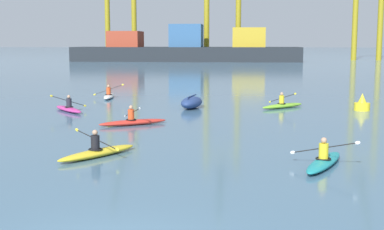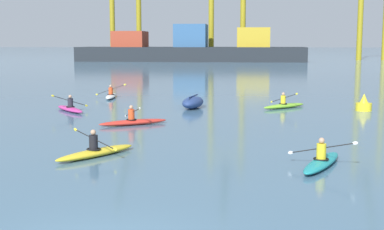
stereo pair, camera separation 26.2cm
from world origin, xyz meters
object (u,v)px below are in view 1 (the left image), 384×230
at_px(channel_buoy, 362,104).
at_px(kayak_red, 133,121).
at_px(kayak_white, 109,96).
at_px(container_barge, 187,49).
at_px(kayak_lime, 283,105).
at_px(kayak_magenta, 69,108).
at_px(capsized_dinghy, 192,102).
at_px(kayak_teal, 324,161).
at_px(kayak_yellow, 97,152).

xyz_separation_m(channel_buoy, kayak_red, (-12.12, -6.54, -0.19)).
bearing_deg(kayak_white, container_barge, 91.40).
height_order(channel_buoy, kayak_lime, kayak_lime).
relative_size(kayak_red, kayak_lime, 1.11).
relative_size(kayak_lime, kayak_magenta, 0.97).
bearing_deg(capsized_dinghy, kayak_magenta, -162.69).
bearing_deg(kayak_lime, kayak_teal, -89.46).
distance_m(kayak_lime, kayak_teal, 15.18).
bearing_deg(kayak_white, capsized_dinghy, -39.18).
bearing_deg(kayak_teal, container_barge, 98.40).
xyz_separation_m(kayak_red, kayak_yellow, (0.20, -7.05, 0.00)).
relative_size(capsized_dinghy, kayak_magenta, 0.92).
bearing_deg(kayak_magenta, capsized_dinghy, 17.31).
distance_m(kayak_white, kayak_teal, 23.05).
xyz_separation_m(kayak_white, kayak_yellow, (4.37, -18.95, 0.00)).
bearing_deg(kayak_yellow, kayak_red, 91.61).
distance_m(capsized_dinghy, kayak_magenta, 7.19).
bearing_deg(channel_buoy, kayak_yellow, -131.26).
relative_size(capsized_dinghy, kayak_white, 0.80).
distance_m(kayak_red, kayak_white, 12.61).
height_order(channel_buoy, kayak_magenta, kayak_magenta).
xyz_separation_m(container_barge, channel_buoy, (18.08, -78.67, -2.08)).
bearing_deg(kayak_red, kayak_magenta, 135.60).
bearing_deg(kayak_magenta, container_barge, 90.92).
xyz_separation_m(kayak_lime, kayak_teal, (0.14, -15.18, 0.00)).
bearing_deg(kayak_yellow, capsized_dinghy, 81.74).
distance_m(container_barge, capsized_dinghy, 78.95).
bearing_deg(kayak_yellow, channel_buoy, 48.74).
xyz_separation_m(capsized_dinghy, kayak_white, (-6.37, 5.19, -0.18)).
bearing_deg(kayak_red, kayak_lime, 43.98).
bearing_deg(kayak_red, capsized_dinghy, 71.90).
bearing_deg(kayak_magenta, kayak_yellow, -67.27).
relative_size(kayak_red, kayak_white, 0.93).
xyz_separation_m(channel_buoy, kayak_magenta, (-16.79, -1.97, -0.19)).
height_order(container_barge, kayak_red, container_barge).
bearing_deg(kayak_teal, kayak_lime, 90.54).
distance_m(capsized_dinghy, kayak_red, 7.07).
height_order(kayak_red, kayak_white, kayak_white).
bearing_deg(kayak_teal, channel_buoy, 73.17).
relative_size(kayak_magenta, kayak_yellow, 0.94).
distance_m(channel_buoy, kayak_white, 17.15).
height_order(capsized_dinghy, kayak_yellow, kayak_yellow).
bearing_deg(kayak_lime, container_barge, 99.91).
distance_m(capsized_dinghy, kayak_white, 8.21).
height_order(container_barge, kayak_yellow, container_barge).
bearing_deg(channel_buoy, kayak_lime, 169.57).
height_order(kayak_magenta, kayak_yellow, kayak_magenta).
relative_size(capsized_dinghy, kayak_teal, 0.82).
bearing_deg(container_barge, kayak_lime, -80.09).
bearing_deg(kayak_yellow, kayak_magenta, 112.73).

